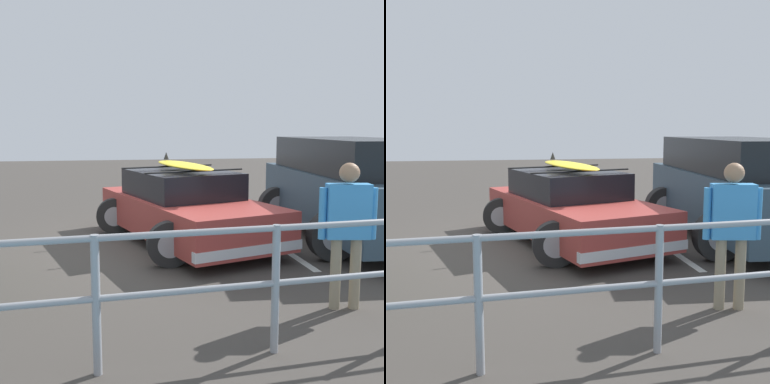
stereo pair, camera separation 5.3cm
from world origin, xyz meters
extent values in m
cube|color=#423D38|center=(0.00, 0.00, -0.01)|extent=(44.00, 44.00, 0.02)
cube|color=silver|center=(-2.02, -0.10, 0.00)|extent=(0.12, 4.14, 0.00)
cube|color=#9E3833|center=(-0.54, -0.10, 0.48)|extent=(2.78, 4.33, 0.60)
cube|color=black|center=(-0.50, -0.25, 1.00)|extent=(1.99, 2.27, 0.44)
cube|color=silver|center=(-1.10, 1.79, 0.30)|extent=(1.70, 0.59, 0.14)
cube|color=silver|center=(0.02, -1.98, 0.30)|extent=(1.70, 0.59, 0.14)
cylinder|color=black|center=(-1.73, 0.85, 0.33)|extent=(0.66, 0.18, 0.66)
cylinder|color=#99999E|center=(-1.73, 0.85, 0.33)|extent=(0.36, 0.19, 0.36)
cylinder|color=black|center=(-0.06, 1.34, 0.33)|extent=(0.66, 0.18, 0.66)
cylinder|color=#99999E|center=(-0.06, 1.34, 0.33)|extent=(0.36, 0.19, 0.36)
cylinder|color=black|center=(-1.02, -1.54, 0.33)|extent=(0.66, 0.18, 0.66)
cylinder|color=#99999E|center=(-1.02, -1.54, 0.33)|extent=(0.36, 0.19, 0.36)
cylinder|color=black|center=(0.65, -1.04, 0.33)|extent=(0.66, 0.18, 0.66)
cylinder|color=#99999E|center=(0.65, -1.04, 0.33)|extent=(0.36, 0.19, 0.36)
cylinder|color=black|center=(-0.65, 0.26, 1.26)|extent=(1.73, 0.54, 0.03)
cylinder|color=black|center=(-0.35, -0.76, 1.26)|extent=(1.73, 0.54, 0.03)
ellipsoid|color=yellow|center=(-0.53, -0.26, 1.32)|extent=(0.97, 2.33, 0.09)
cone|color=black|center=(-0.36, -1.14, 1.43)|extent=(0.10, 0.10, 0.14)
cube|color=#334756|center=(-3.50, 0.12, 0.72)|extent=(2.13, 4.84, 0.94)
cube|color=black|center=(-3.50, 0.12, 1.48)|extent=(1.92, 3.79, 0.59)
cylinder|color=black|center=(-3.67, -2.34, 0.82)|extent=(0.69, 0.23, 0.68)
cylinder|color=black|center=(-2.48, 1.46, 0.38)|extent=(0.75, 0.22, 0.75)
cylinder|color=#99999E|center=(-2.48, 1.46, 0.38)|extent=(0.41, 0.23, 0.41)
cylinder|color=black|center=(-4.52, -1.23, 0.38)|extent=(0.75, 0.22, 0.75)
cylinder|color=#99999E|center=(-4.52, -1.23, 0.38)|extent=(0.41, 0.23, 0.41)
cylinder|color=black|center=(-2.68, -1.36, 0.38)|extent=(0.75, 0.22, 0.75)
cylinder|color=#99999E|center=(-2.68, -1.36, 0.38)|extent=(0.41, 0.23, 0.41)
cylinder|color=gray|center=(-1.81, 3.29, 0.39)|extent=(0.11, 0.11, 0.78)
cylinder|color=gray|center=(-1.60, 3.25, 0.39)|extent=(0.11, 0.11, 0.78)
cube|color=#3D8ED1|center=(-1.71, 3.27, 1.08)|extent=(0.48, 0.26, 0.59)
sphere|color=#9E7556|center=(-1.71, 3.27, 1.49)|extent=(0.21, 0.21, 0.21)
cylinder|color=#3D8ED1|center=(-1.97, 3.32, 1.05)|extent=(0.08, 0.08, 0.56)
cylinder|color=#3D8ED1|center=(-1.44, 3.22, 1.05)|extent=(0.08, 0.08, 0.56)
cylinder|color=gray|center=(-0.59, 4.11, 0.57)|extent=(0.07, 0.07, 1.14)
cylinder|color=gray|center=(0.93, 4.22, 0.57)|extent=(0.07, 0.07, 1.14)
cylinder|color=gray|center=(0.17, 4.17, 1.11)|extent=(10.66, 0.80, 0.06)
cylinder|color=gray|center=(0.17, 4.17, 0.63)|extent=(10.66, 0.80, 0.06)
camera|label=1|loc=(0.86, 7.92, 1.96)|focal=45.00mm
camera|label=2|loc=(0.81, 7.93, 1.96)|focal=45.00mm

